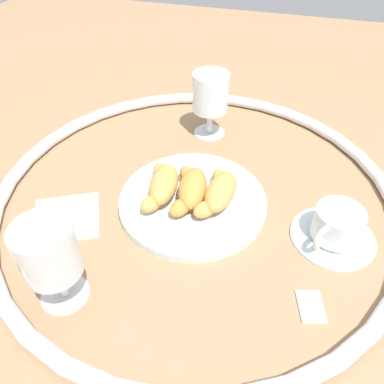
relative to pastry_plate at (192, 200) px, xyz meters
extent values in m
plane|color=#997551|center=(0.02, 0.00, -0.01)|extent=(2.20, 2.20, 0.00)
torus|color=silver|center=(0.02, 0.00, 0.00)|extent=(0.72, 0.72, 0.02)
cylinder|color=silver|center=(0.00, 0.00, 0.00)|extent=(0.26, 0.26, 0.01)
torus|color=silver|center=(0.00, 0.00, 0.00)|extent=(0.26, 0.26, 0.01)
ellipsoid|color=#D6994C|center=(0.00, -0.05, 0.03)|extent=(0.10, 0.06, 0.04)
ellipsoid|color=#D6994C|center=(0.05, -0.04, 0.02)|extent=(0.05, 0.05, 0.03)
ellipsoid|color=#D6994C|center=(-0.04, -0.03, 0.02)|extent=(0.05, 0.05, 0.03)
ellipsoid|color=#CC893D|center=(0.00, 0.00, 0.03)|extent=(0.11, 0.06, 0.04)
ellipsoid|color=#CC893D|center=(0.04, 0.02, 0.02)|extent=(0.05, 0.05, 0.03)
ellipsoid|color=#CC893D|center=(-0.04, 0.01, 0.02)|extent=(0.05, 0.04, 0.03)
ellipsoid|color=#D6994C|center=(0.00, 0.05, 0.03)|extent=(0.11, 0.06, 0.04)
ellipsoid|color=#D6994C|center=(0.04, 0.07, 0.02)|extent=(0.05, 0.05, 0.03)
ellipsoid|color=#D6994C|center=(-0.05, 0.06, 0.02)|extent=(0.05, 0.04, 0.03)
cylinder|color=silver|center=(-0.01, -0.24, -0.01)|extent=(0.14, 0.14, 0.01)
cylinder|color=silver|center=(-0.01, -0.24, 0.02)|extent=(0.08, 0.08, 0.05)
cylinder|color=brown|center=(-0.01, -0.24, 0.05)|extent=(0.07, 0.07, 0.01)
torus|color=silver|center=(-0.05, -0.22, 0.03)|extent=(0.04, 0.03, 0.04)
cylinder|color=white|center=(0.23, 0.03, -0.01)|extent=(0.07, 0.07, 0.01)
cylinder|color=white|center=(0.23, 0.03, 0.02)|extent=(0.01, 0.01, 0.05)
cylinder|color=white|center=(0.23, 0.03, 0.09)|extent=(0.08, 0.08, 0.08)
cylinder|color=gold|center=(0.23, 0.03, 0.08)|extent=(0.07, 0.07, 0.06)
cylinder|color=white|center=(-0.23, 0.12, -0.01)|extent=(0.07, 0.07, 0.01)
cylinder|color=white|center=(-0.23, 0.12, 0.02)|extent=(0.01, 0.01, 0.05)
cylinder|color=white|center=(-0.23, 0.12, 0.09)|extent=(0.08, 0.08, 0.08)
cylinder|color=gold|center=(-0.23, 0.12, 0.08)|extent=(0.07, 0.07, 0.06)
cube|color=white|center=(-0.15, -0.22, -0.01)|extent=(0.06, 0.05, 0.01)
cube|color=silver|center=(-0.09, 0.20, -0.01)|extent=(0.15, 0.15, 0.01)
camera|label=1|loc=(-0.46, -0.13, 0.46)|focal=34.97mm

